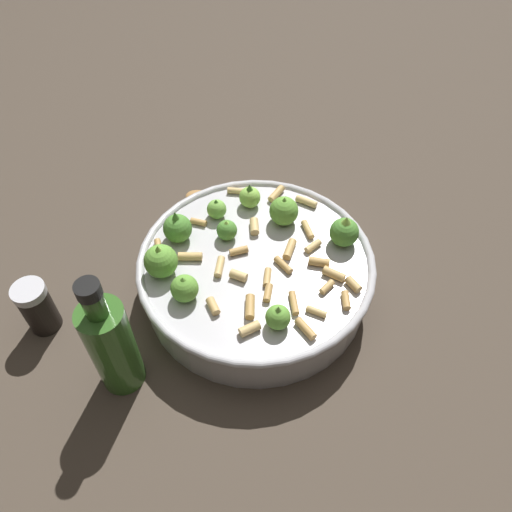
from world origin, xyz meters
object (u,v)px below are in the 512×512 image
at_px(pepper_shaker, 37,307).
at_px(olive_oil_bottle, 112,344).
at_px(wooden_spoon, 234,206).
at_px(cooking_pan, 255,271).

bearing_deg(pepper_shaker, olive_oil_bottle, -125.03).
height_order(pepper_shaker, wooden_spoon, pepper_shaker).
bearing_deg(wooden_spoon, cooking_pan, -169.91).
bearing_deg(cooking_pan, wooden_spoon, 10.09).
relative_size(pepper_shaker, wooden_spoon, 0.42).
height_order(cooking_pan, pepper_shaker, cooking_pan).
bearing_deg(cooking_pan, olive_oil_bottle, 127.74).
relative_size(cooking_pan, pepper_shaker, 3.97).
xyz_separation_m(cooking_pan, olive_oil_bottle, (-0.14, 0.18, 0.04)).
xyz_separation_m(cooking_pan, pepper_shaker, (-0.05, 0.30, 0.00)).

